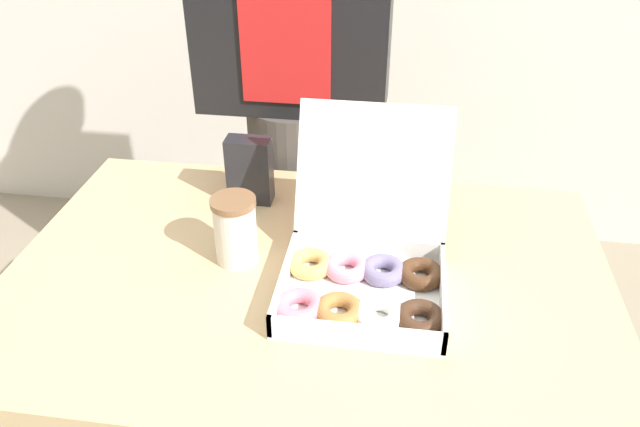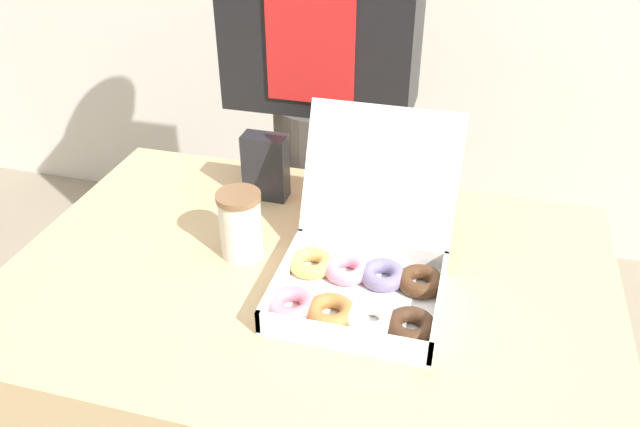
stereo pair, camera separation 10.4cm
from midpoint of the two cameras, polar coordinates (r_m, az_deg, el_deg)
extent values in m
cube|color=tan|center=(1.39, 1.32, -17.37)|extent=(1.09, 0.74, 0.73)
cube|color=white|center=(1.07, 6.26, -8.01)|extent=(0.28, 0.24, 0.01)
cube|color=white|center=(1.08, -0.77, -5.89)|extent=(0.01, 0.24, 0.04)
cube|color=white|center=(1.05, 13.64, -8.11)|extent=(0.01, 0.24, 0.04)
cube|color=white|center=(0.97, 5.14, -11.34)|extent=(0.28, 0.01, 0.04)
cube|color=white|center=(1.15, 7.32, -3.41)|extent=(0.28, 0.01, 0.04)
cube|color=white|center=(1.12, 8.20, 3.55)|extent=(0.28, 0.10, 0.22)
torus|color=pink|center=(1.03, 0.35, -8.43)|extent=(0.11, 0.11, 0.03)
torus|color=tan|center=(1.12, 1.84, -4.74)|extent=(0.10, 0.10, 0.03)
torus|color=#A87038|center=(1.02, 3.94, -9.04)|extent=(0.09, 0.09, 0.03)
torus|color=pink|center=(1.11, 5.14, -5.26)|extent=(0.11, 0.11, 0.03)
torus|color=white|center=(1.02, 7.60, -9.62)|extent=(0.10, 0.10, 0.03)
torus|color=slate|center=(1.10, 8.49, -5.77)|extent=(0.09, 0.09, 0.03)
torus|color=#422819|center=(1.01, 11.30, -10.17)|extent=(0.08, 0.08, 0.03)
torus|color=#4C2D19|center=(1.10, 11.87, -6.26)|extent=(0.11, 0.11, 0.03)
cylinder|color=silver|center=(1.15, -4.70, -1.34)|extent=(0.08, 0.08, 0.12)
cylinder|color=brown|center=(1.11, -4.85, 1.45)|extent=(0.08, 0.08, 0.01)
cube|color=#232328|center=(1.32, -2.73, 4.23)|extent=(0.09, 0.05, 0.14)
cylinder|color=#4C4742|center=(1.75, 1.87, -2.61)|extent=(0.24, 0.24, 0.83)
cube|color=red|center=(1.38, 1.31, 16.82)|extent=(0.20, 0.01, 0.35)
camera|label=1|loc=(0.05, -87.14, 1.84)|focal=35.00mm
camera|label=2|loc=(0.05, 92.86, -1.84)|focal=35.00mm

